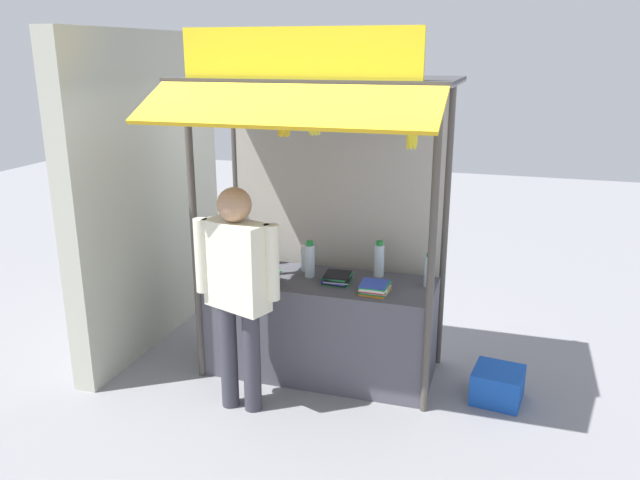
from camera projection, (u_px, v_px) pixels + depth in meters
name	position (u px, v px, depth m)	size (l,w,h in m)	color
ground_plane	(320.00, 371.00, 5.59)	(20.00, 20.00, 0.00)	gray
stall_counter	(320.00, 327.00, 5.46)	(1.93, 0.71, 0.86)	#4C4C56
stall_structure	(325.00, 174.00, 5.21)	(2.13, 1.58, 2.87)	#4C4742
water_bottle_far_right	(310.00, 260.00, 5.38)	(0.09, 0.09, 0.32)	silver
water_bottle_back_left	(429.00, 271.00, 5.16)	(0.08, 0.08, 0.28)	silver
water_bottle_left	(267.00, 249.00, 5.70)	(0.08, 0.08, 0.30)	silver
water_bottle_mid_right	(232.00, 248.00, 5.74)	(0.08, 0.08, 0.30)	silver
water_bottle_front_left	(379.00, 260.00, 5.39)	(0.09, 0.09, 0.31)	silver
water_bottle_back_right	(305.00, 259.00, 5.53)	(0.07, 0.07, 0.24)	silver
magazine_stack_far_left	(338.00, 278.00, 5.27)	(0.24, 0.25, 0.08)	green
magazine_stack_center	(264.00, 278.00, 5.25)	(0.24, 0.29, 0.09)	green
magazine_stack_right	(375.00, 288.00, 5.06)	(0.24, 0.27, 0.07)	orange
banana_bunch_inner_left	(314.00, 125.00, 4.51)	(0.10, 0.11, 0.26)	#332D23
banana_bunch_rightmost	(412.00, 137.00, 4.33)	(0.10, 0.10, 0.33)	#332D23
banana_bunch_inner_right	(284.00, 125.00, 4.58)	(0.11, 0.12, 0.28)	#332D23
vendor_person	(237.00, 280.00, 4.73)	(0.67, 0.37, 1.78)	#383842
plastic_crate	(498.00, 385.00, 5.10)	(0.38, 0.38, 0.27)	#194CB2
neighbour_wall	(149.00, 191.00, 5.95)	(0.20, 2.40, 2.90)	#B7B8A4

